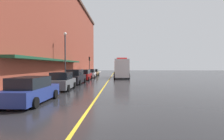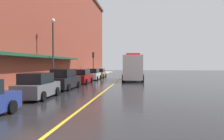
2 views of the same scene
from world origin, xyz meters
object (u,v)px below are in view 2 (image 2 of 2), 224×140
Objects in this scene: parked_car_3 at (81,77)px; parked_car_5 at (100,73)px; parked_car_2 at (64,80)px; street_lamp_left at (53,44)px; box_truck at (133,68)px; parking_meter_0 at (84,73)px; parked_car_1 at (37,86)px; parked_car_4 at (92,74)px; parking_meter_2 at (94,71)px; traffic_light_near at (93,60)px.

parked_car_3 reaches higher than parked_car_5.
street_lamp_left reaches higher than parked_car_2.
box_truck is 7.47m from parking_meter_0.
parked_car_5 is 9.14m from box_truck.
parked_car_1 is 8.91m from street_lamp_left.
parked_car_3 is 12.44m from parked_car_5.
parked_car_4 is 11.09m from street_lamp_left.
parked_car_2 reaches higher than parking_meter_2.
parked_car_5 reaches higher than parking_meter_2.
parking_meter_2 is (-1.37, 7.34, 0.27)m from parked_car_4.
parked_car_3 is 3.55× the size of parking_meter_2.
parked_car_1 reaches higher than parking_meter_2.
parked_car_2 reaches higher than parked_car_5.
street_lamp_left is (-1.97, -10.30, 3.61)m from parked_car_4.
street_lamp_left is at bearing -92.21° from traffic_light_near.
box_truck reaches higher than parking_meter_2.
box_truck is 6.97× the size of parking_meter_0.
parked_car_2 is (-0.02, 5.61, 0.07)m from parked_car_1.
traffic_light_near is at bearing 87.79° from street_lamp_left.
street_lamp_left reaches higher than parked_car_3.
parked_car_1 is at bearing -85.52° from parking_meter_0.
parked_car_3 is at bearing 1.62° from parked_car_2.
parking_meter_0 and parking_meter_2 have the same top height.
street_lamp_left reaches higher than box_truck.
parked_car_3 is 13.55m from parking_meter_2.
traffic_light_near reaches higher than parked_car_4.
parked_car_5 is 3.63× the size of parking_meter_0.
traffic_light_near is at bearing 4.76° from parked_car_2.
box_truck is 6.97× the size of parking_meter_2.
box_truck is (5.99, 17.75, 0.98)m from parked_car_1.
parked_car_1 is at bearing -20.24° from box_truck.
parking_meter_2 is (-1.43, 25.54, 0.25)m from parked_car_1.
parked_car_5 is (-0.06, 18.89, -0.13)m from parked_car_2.
parked_car_5 is 0.52× the size of box_truck.
parked_car_3 is 1.02× the size of parked_car_4.
parked_car_1 is 0.88× the size of parked_car_3.
parked_car_5 is 0.70× the size of street_lamp_left.
parked_car_5 is at bearing 1.00° from parked_car_2.
box_truck is (6.05, -0.45, 1.00)m from parked_car_4.
traffic_light_near reaches higher than parking_meter_2.
parking_meter_2 is 17.96m from street_lamp_left.
parked_car_5 is 6.45m from parking_meter_0.
box_truck is 10.78m from parking_meter_2.
parked_car_4 is 7.38m from traffic_light_near.
parked_car_3 is 8.40m from box_truck.
traffic_light_near is at bearing -136.44° from box_truck.
parked_car_4 is at bearing 79.17° from street_lamp_left.
box_truck is (6.10, 5.69, 0.98)m from parked_car_3.
parked_car_1 is 25.58m from parking_meter_2.
parked_car_2 is 19.98m from parking_meter_2.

